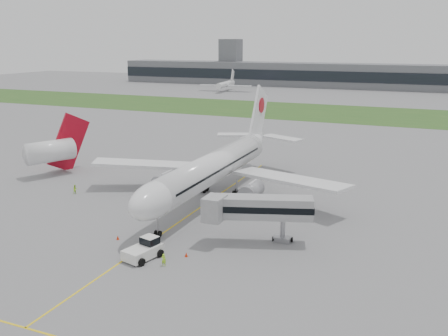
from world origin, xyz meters
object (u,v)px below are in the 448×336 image
at_px(jet_bridge, 255,208).
at_px(ground_crew_near, 164,260).
at_px(pushback_tug, 145,249).
at_px(airliner, 215,166).
at_px(neighbor_aircraft, 53,150).

relative_size(jet_bridge, ground_crew_near, 8.84).
height_order(pushback_tug, ground_crew_near, pushback_tug).
height_order(airliner, jet_bridge, airliner).
height_order(ground_crew_near, neighbor_aircraft, neighbor_aircraft).
relative_size(pushback_tug, jet_bridge, 0.39).
bearing_deg(pushback_tug, airliner, 108.12).
bearing_deg(pushback_tug, neighbor_aircraft, 158.13).
bearing_deg(pushback_tug, ground_crew_near, -5.46).
distance_m(pushback_tug, jet_bridge, 15.49).
xyz_separation_m(pushback_tug, ground_crew_near, (3.43, -1.20, -0.36)).
bearing_deg(airliner, jet_bridge, -51.39).
xyz_separation_m(airliner, neighbor_aircraft, (-36.86, 1.32, -0.58)).
distance_m(jet_bridge, ground_crew_near, 14.25).
bearing_deg(pushback_tug, jet_bridge, 55.50).
distance_m(ground_crew_near, neighbor_aircraft, 51.52).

